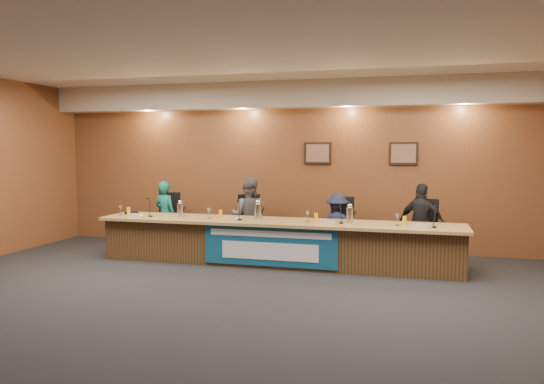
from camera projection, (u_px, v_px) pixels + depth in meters
The scene contains 39 objects.
floor at pixel (226, 305), 6.60m from camera, with size 10.00×10.00×0.00m, color black.
ceiling at pixel (224, 43), 6.34m from camera, with size 10.00×8.00×0.04m, color silver.
wall_back at pixel (298, 166), 10.31m from camera, with size 10.00×0.04×3.20m, color brown.
soffit at pixel (295, 95), 9.96m from camera, with size 10.00×0.50×0.50m, color beige.
dais_body at pixel (276, 244), 8.88m from camera, with size 6.00×0.80×0.70m, color #49321B.
dais_top at pixel (276, 222), 8.80m from camera, with size 6.10×0.95×0.05m, color #A47C46.
banner at pixel (270, 246), 8.48m from camera, with size 2.20×0.02×0.65m, color navy.
banner_text_upper at pixel (269, 234), 8.45m from camera, with size 2.00×0.01×0.10m, color silver.
banner_text_lower at pixel (269, 251), 8.47m from camera, with size 1.60×0.01×0.28m, color silver.
wall_photo_left at pixel (318, 153), 10.15m from camera, with size 0.52×0.04×0.42m, color black.
wall_photo_right at pixel (404, 153), 9.73m from camera, with size 0.52×0.04×0.42m, color black.
panelist_a at pixel (165, 215), 10.21m from camera, with size 0.48×0.31×1.31m, color #106057.
panelist_b at pixel (249, 216), 9.75m from camera, with size 0.68×0.53×1.40m, color #535258.
panelist_c at pixel (338, 226), 9.33m from camera, with size 0.74×0.43×1.15m, color #151B35.
panelist_d at pixel (422, 224), 8.94m from camera, with size 0.79×0.33×1.36m, color black.
office_chair_a at pixel (168, 224), 10.32m from camera, with size 0.48×0.48×0.08m, color black.
office_chair_b at pixel (250, 227), 9.87m from camera, with size 0.48×0.48×0.08m, color black.
office_chair_c at pixel (338, 231), 9.43m from camera, with size 0.48×0.48×0.08m, color black.
office_chair_d at pixel (421, 234), 9.05m from camera, with size 0.48×0.48×0.08m, color black.
nameplate_a at pixel (135, 215), 9.17m from camera, with size 0.24×0.06×0.09m, color white.
microphone_a at pixel (151, 216), 9.26m from camera, with size 0.07×0.07×0.02m, color black.
juice_glass_a at pixel (129, 211), 9.42m from camera, with size 0.06×0.06×0.15m, color yellow.
water_glass_a at pixel (121, 210), 9.47m from camera, with size 0.08×0.08×0.18m, color silver.
nameplate_b at pixel (229, 218), 8.75m from camera, with size 0.24×0.06×0.09m, color white.
microphone_b at pixel (240, 220), 8.83m from camera, with size 0.07×0.07×0.02m, color black.
juice_glass_b at pixel (221, 214), 9.03m from camera, with size 0.06×0.06×0.15m, color yellow.
water_glass_b at pixel (209, 213), 9.02m from camera, with size 0.08×0.08×0.18m, color silver.
nameplate_c at pixel (326, 222), 8.32m from camera, with size 0.24×0.06×0.09m, color white.
microphone_c at pixel (341, 223), 8.42m from camera, with size 0.07×0.07×0.02m, color black.
juice_glass_c at pixel (316, 218), 8.57m from camera, with size 0.06×0.06×0.15m, color yellow.
water_glass_c at pixel (308, 217), 8.59m from camera, with size 0.08×0.08×0.18m, color silver.
nameplate_d at pixel (420, 226), 7.91m from camera, with size 0.24×0.06×0.09m, color white.
microphone_d at pixel (434, 227), 7.99m from camera, with size 0.07×0.07×0.02m, color black.
juice_glass_d at pixel (404, 221), 8.20m from camera, with size 0.06×0.06×0.15m, color yellow.
water_glass_d at pixel (397, 220), 8.22m from camera, with size 0.08×0.08×0.18m, color silver.
carafe_left at pixel (180, 210), 9.30m from camera, with size 0.11×0.11×0.23m, color silver.
carafe_mid at pixel (258, 211), 8.94m from camera, with size 0.13×0.13×0.26m, color silver.
carafe_right at pixel (350, 215), 8.50m from camera, with size 0.12×0.12×0.25m, color silver.
speakerphone at pixel (134, 213), 9.60m from camera, with size 0.32×0.32×0.05m, color black.
Camera 1 is at (2.28, -6.07, 1.95)m, focal length 35.00 mm.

